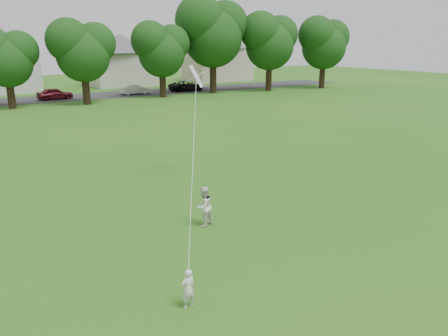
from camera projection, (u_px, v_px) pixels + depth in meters
ground at (229, 274)px, 11.74m from camera, size 160.00×160.00×0.00m
street at (9, 101)px, 45.69m from camera, size 90.00×7.00×0.01m
toddler at (188, 289)px, 10.12m from camera, size 0.38×0.27×0.99m
older_boy at (204, 206)px, 14.63m from camera, size 0.82×0.73×1.39m
kite at (193, 147)px, 14.42m from camera, size 3.13×4.95×10.91m
tree_row at (55, 37)px, 41.47m from camera, size 81.03×9.35×11.56m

